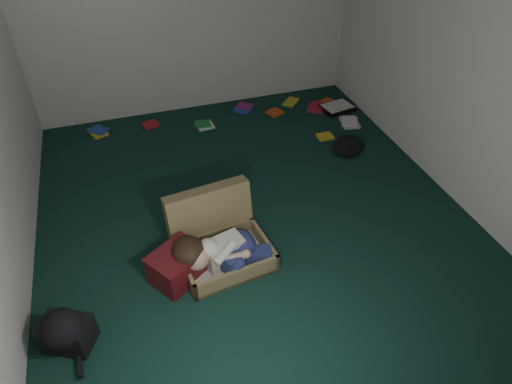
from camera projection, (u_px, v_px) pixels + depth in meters
floor at (251, 210)px, 4.48m from camera, size 4.50×4.50×0.00m
wall_back at (192, 6)px, 5.32m from camera, size 4.50×0.00×4.50m
wall_front at (405, 310)px, 2.00m from camera, size 4.50×0.00×4.50m
wall_right at (460, 58)px, 4.14m from camera, size 0.00×4.50×4.50m
suitcase at (219, 239)px, 3.94m from camera, size 0.85×0.83×0.56m
person at (221, 251)px, 3.76m from camera, size 0.84×0.40×0.35m
maroon_bin at (177, 266)px, 3.72m from camera, size 0.53×0.51×0.29m
backpack at (67, 333)px, 3.26m from camera, size 0.54×0.50×0.26m
clothing_pile at (354, 145)px, 5.27m from camera, size 0.48×0.43×0.13m
paper_tray at (337, 108)px, 6.04m from camera, size 0.46×0.38×0.06m
book_scatter at (259, 117)px, 5.88m from camera, size 3.26×1.22×0.02m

